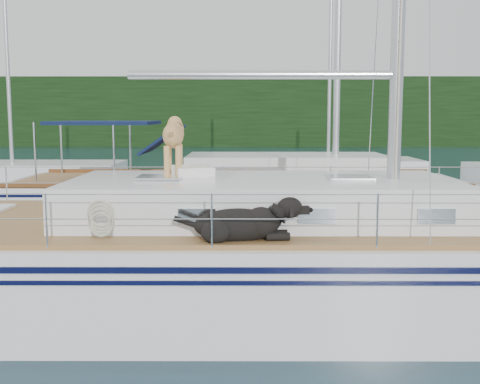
{
  "coord_description": "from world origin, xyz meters",
  "views": [
    {
      "loc": [
        0.53,
        -8.18,
        2.66
      ],
      "look_at": [
        0.5,
        0.2,
        1.6
      ],
      "focal_mm": 45.0,
      "sensor_mm": 36.0,
      "label": 1
    }
  ],
  "objects": [
    {
      "name": "main_sailboat",
      "position": [
        0.09,
        -0.0,
        0.68
      ],
      "size": [
        12.0,
        3.8,
        14.01
      ],
      "color": "white",
      "rests_on": "ground"
    },
    {
      "name": "tree_line",
      "position": [
        0.0,
        45.0,
        3.0
      ],
      "size": [
        90.0,
        3.0,
        6.0
      ],
      "primitive_type": "cube",
      "color": "black",
      "rests_on": "ground"
    },
    {
      "name": "ground",
      "position": [
        0.0,
        0.0,
        0.0
      ],
      "size": [
        120.0,
        120.0,
        0.0
      ],
      "primitive_type": "plane",
      "color": "black",
      "rests_on": "ground"
    },
    {
      "name": "neighbor_sailboat",
      "position": [
        0.52,
        6.47,
        0.63
      ],
      "size": [
        11.0,
        3.5,
        13.3
      ],
      "color": "white",
      "rests_on": "ground"
    },
    {
      "name": "shore_bank",
      "position": [
        0.0,
        46.2,
        0.6
      ],
      "size": [
        92.0,
        1.0,
        1.2
      ],
      "primitive_type": "cube",
      "color": "#595147",
      "rests_on": "ground"
    },
    {
      "name": "bg_boat_west",
      "position": [
        -8.0,
        14.0,
        0.45
      ],
      "size": [
        8.0,
        3.0,
        11.65
      ],
      "color": "white",
      "rests_on": "ground"
    },
    {
      "name": "bg_boat_center",
      "position": [
        4.0,
        16.0,
        0.45
      ],
      "size": [
        7.2,
        3.0,
        11.65
      ],
      "color": "white",
      "rests_on": "ground"
    }
  ]
}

